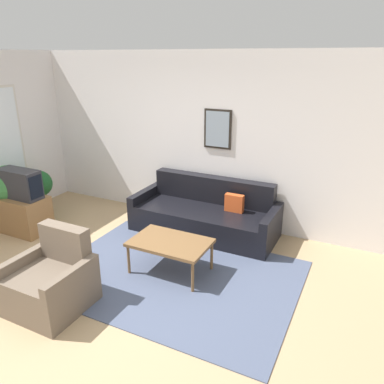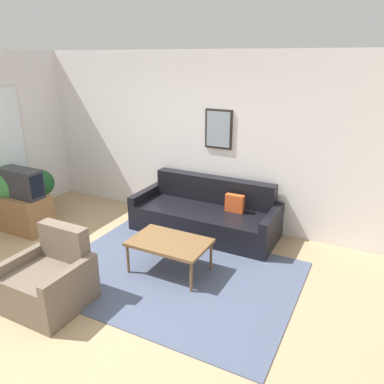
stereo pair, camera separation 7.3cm
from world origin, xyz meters
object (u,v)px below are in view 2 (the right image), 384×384
object	(u,v)px
coffee_table	(169,244)
armchair	(50,281)
couch	(206,215)
potted_plant_tall	(11,187)
tv	(21,183)

from	to	relation	value
coffee_table	armchair	bearing A→B (deg)	-125.12
couch	potted_plant_tall	world-z (taller)	potted_plant_tall
tv	coffee_table	bearing A→B (deg)	-0.47
couch	tv	distance (m)	2.86
couch	coffee_table	bearing A→B (deg)	-86.13
tv	armchair	xyz separation A→B (m)	(1.79, -1.19, -0.50)
couch	coffee_table	world-z (taller)	couch
couch	armchair	distance (m)	2.54
couch	tv	size ratio (longest dim) A/B	3.20
coffee_table	potted_plant_tall	xyz separation A→B (m)	(-2.96, 0.10, 0.25)
couch	armchair	bearing A→B (deg)	-106.89
couch	potted_plant_tall	size ratio (longest dim) A/B	2.21
armchair	coffee_table	bearing A→B (deg)	44.62
potted_plant_tall	tv	bearing A→B (deg)	-11.98
armchair	tv	bearing A→B (deg)	136.10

